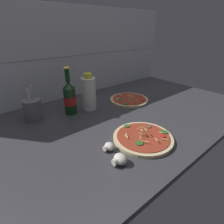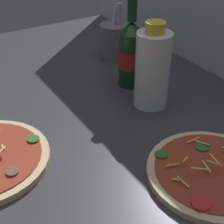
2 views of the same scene
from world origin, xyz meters
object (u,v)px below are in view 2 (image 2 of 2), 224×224
object	(u,v)px
utensil_crock	(115,40)
pizza_far	(212,172)
beer_bottle	(131,53)
oil_bottle	(152,69)

from	to	relation	value
utensil_crock	pizza_far	bearing A→B (deg)	-13.76
pizza_far	beer_bottle	xyz separation A→B (cm)	(-38.90, 7.57, 8.67)
beer_bottle	pizza_far	bearing A→B (deg)	-11.01
pizza_far	utensil_crock	world-z (taller)	utensil_crock
utensil_crock	beer_bottle	bearing A→B (deg)	-19.34
pizza_far	beer_bottle	size ratio (longest dim) A/B	0.96
pizza_far	utensil_crock	bearing A→B (deg)	166.24
pizza_far	oil_bottle	xyz separation A→B (cm)	(-27.47, 6.06, 9.06)
oil_bottle	pizza_far	bearing A→B (deg)	-12.44
pizza_far	beer_bottle	distance (cm)	40.56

